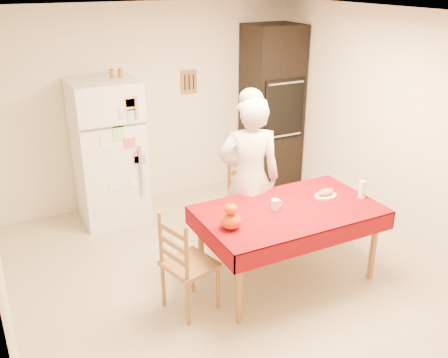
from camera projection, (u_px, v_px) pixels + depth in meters
floor at (231, 280)px, 4.93m from camera, size 4.50×4.50×0.00m
room_shell at (232, 121)px, 4.31m from camera, size 4.02×4.52×2.51m
refrigerator at (109, 152)px, 5.88m from camera, size 0.75×0.74×1.70m
oven_cabinet at (272, 108)px, 6.77m from camera, size 0.70×0.62×2.20m
dining_table at (289, 215)px, 4.71m from camera, size 1.70×1.00×0.76m
chair_far at (248, 202)px, 5.42m from camera, size 0.45×0.44×0.95m
chair_left at (184, 261)px, 4.30m from camera, size 0.50×0.51×0.95m
seated_woman at (249, 180)px, 5.04m from camera, size 0.74×0.61×1.75m
coffee_mug at (275, 205)px, 4.65m from camera, size 0.08×0.08×0.10m
pumpkin_lower at (231, 221)px, 4.30m from camera, size 0.19×0.19×0.14m
pumpkin_upper at (231, 209)px, 4.26m from camera, size 0.12×0.12×0.09m
wine_glass at (362, 189)px, 4.88m from camera, size 0.07×0.07×0.18m
bread_plate at (325, 196)px, 4.92m from camera, size 0.24×0.24×0.02m
bread_loaf at (326, 192)px, 4.91m from camera, size 0.18×0.10×0.06m
spice_jar_left at (112, 74)px, 5.62m from camera, size 0.05×0.05×0.10m
spice_jar_mid at (112, 74)px, 5.62m from camera, size 0.05×0.05×0.10m
spice_jar_right at (120, 73)px, 5.67m from camera, size 0.05×0.05×0.10m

